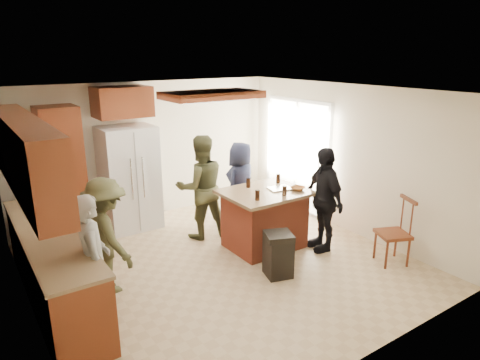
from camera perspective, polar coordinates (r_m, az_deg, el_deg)
room_shell at (r=10.00m, az=14.07°, el=3.92°), size 8.00×5.20×5.00m
person_front_left at (r=5.00m, az=-18.98°, el=-10.39°), size 0.50×0.63×1.58m
person_behind_left at (r=7.03m, az=-5.22°, el=-0.95°), size 0.93×0.68×1.73m
person_behind_right at (r=7.56m, az=0.09°, el=-0.53°), size 0.87×0.74×1.50m
person_side_right at (r=6.70m, az=11.08°, el=-2.53°), size 0.72×1.05×1.64m
person_counter at (r=5.70m, az=-17.33°, el=-7.13°), size 0.62×1.05×1.52m
left_cabinetry at (r=5.64m, az=-24.69°, el=-6.05°), size 0.64×3.00×2.30m
back_wall_units at (r=7.37m, az=-20.71°, el=3.00°), size 1.80×0.60×2.45m
refrigerator at (r=7.63m, az=-14.51°, el=0.25°), size 0.90×0.76×1.80m
kitchen_island at (r=6.77m, az=3.29°, el=-5.14°), size 1.28×1.03×0.93m
island_items at (r=6.66m, az=5.47°, el=-1.01°), size 0.98×0.72×0.15m
trash_bin at (r=5.99m, az=5.12°, el=-9.83°), size 0.47×0.47×0.63m
spindle_chair at (r=6.65m, az=19.87°, el=-6.77°), size 0.55×0.55×0.99m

